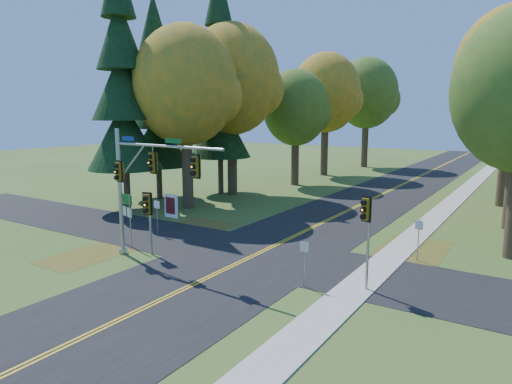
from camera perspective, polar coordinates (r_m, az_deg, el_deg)
The scene contains 26 objects.
ground at distance 23.10m, azimuth -2.52°, elevation -9.03°, with size 160.00×160.00×0.00m, color #33581F.
road_main at distance 23.10m, azimuth -2.52°, elevation -9.01°, with size 8.00×160.00×0.02m, color black.
road_cross at distance 24.68m, azimuth 0.18°, elevation -7.76°, with size 60.00×6.00×0.02m, color black.
centerline_left at distance 23.15m, azimuth -2.73°, elevation -8.93°, with size 0.10×160.00×0.01m, color gold.
centerline_right at distance 23.04m, azimuth -2.32°, elevation -9.02°, with size 0.10×160.00×0.01m, color gold.
sidewalk_east at distance 20.37m, azimuth 12.20°, elevation -11.82°, with size 1.60×160.00×0.06m, color #9E998E.
leaf_patch_w_near at distance 29.98m, azimuth -8.31°, elevation -4.67°, with size 4.00×6.00×0.00m, color brown.
leaf_patch_e at distance 25.65m, azimuth 18.24°, elevation -7.58°, with size 3.50×8.00×0.00m, color brown.
leaf_patch_w_far at distance 26.11m, azimuth -20.20°, elevation -7.40°, with size 3.00×5.00×0.00m, color brown.
tree_w_a at distance 36.19m, azimuth -8.65°, elevation 12.94°, with size 8.00×8.00×14.15m.
tree_w_b at distance 42.03m, azimuth -2.92°, elevation 13.79°, with size 8.60×8.60×15.38m.
tree_w_c at distance 47.77m, azimuth 5.10°, elevation 10.39°, with size 6.80×6.80×11.91m.
tree_w_d at distance 55.91m, azimuth 8.83°, elevation 12.11°, with size 8.20×8.20×14.56m.
tree_e_d at distance 50.83m, azimuth 29.31°, elevation 9.48°, with size 7.00×7.00×12.32m.
tree_w_e at distance 65.62m, azimuth 13.77°, elevation 11.86°, with size 8.40×8.40×14.97m.
pine_a at distance 36.16m, azimuth -16.38°, elevation 12.17°, with size 5.60×5.60×19.48m.
pine_b at distance 40.65m, azimuth -12.33°, elevation 10.61°, with size 5.60×5.60×17.31m.
pine_c at distance 42.51m, azimuth -4.58°, elevation 12.82°, with size 5.60×5.60×20.56m.
traffic_mast at distance 23.51m, azimuth -14.12°, elevation 1.80°, with size 7.37×0.85×6.69m.
east_signal_pole at distance 19.44m, azimuth 13.64°, elevation -3.39°, with size 0.46×0.55×4.11m.
ped_signal_pole at distance 24.48m, azimuth -13.37°, elevation -2.04°, with size 0.52×0.62×3.42m.
route_sign_cluster at distance 26.77m, azimuth -15.91°, elevation -2.02°, with size 1.37×0.45×3.04m.
info_kiosk at distance 33.51m, azimuth -10.56°, elevation -1.74°, with size 1.21×0.25×1.67m.
reg_sign_e_north at distance 24.57m, azimuth 19.67°, elevation -4.80°, with size 0.41×0.13×2.19m.
reg_sign_e_south at distance 19.92m, azimuth 6.05°, elevation -7.89°, with size 0.40×0.06×2.08m.
reg_sign_w at distance 28.77m, azimuth -12.26°, elevation -2.33°, with size 0.42×0.08×2.21m.
Camera 1 is at (12.64, -17.84, 7.48)m, focal length 32.00 mm.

